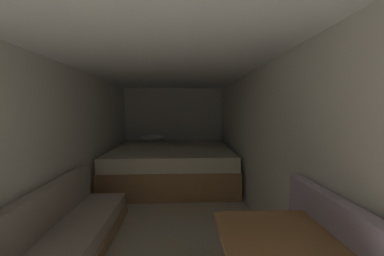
% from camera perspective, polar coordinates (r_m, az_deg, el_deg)
% --- Properties ---
extents(ground_plane, '(7.42, 7.42, 0.00)m').
position_cam_1_polar(ground_plane, '(3.01, -6.88, -23.76)').
color(ground_plane, '#B2A893').
extents(wall_back, '(2.50, 0.05, 1.98)m').
position_cam_1_polar(wall_back, '(5.39, -4.74, -0.04)').
color(wall_back, silver).
rests_on(wall_back, ground).
extents(wall_left, '(0.05, 5.42, 1.98)m').
position_cam_1_polar(wall_left, '(3.04, -30.83, -4.30)').
color(wall_left, silver).
rests_on(wall_left, ground).
extents(wall_right, '(0.05, 5.42, 1.98)m').
position_cam_1_polar(wall_right, '(2.85, 18.28, -4.40)').
color(wall_right, silver).
rests_on(wall_right, ground).
extents(ceiling_slab, '(2.50, 5.42, 0.05)m').
position_cam_1_polar(ceiling_slab, '(2.71, -7.30, 16.95)').
color(ceiling_slab, white).
rests_on(ceiling_slab, wall_left).
extents(bed, '(2.28, 2.06, 0.87)m').
position_cam_1_polar(bed, '(4.41, -5.32, -9.56)').
color(bed, '#9E7247').
rests_on(bed, ground).
extents(dinette_table, '(0.68, 0.69, 0.71)m').
position_cam_1_polar(dinette_table, '(1.49, 22.84, -28.70)').
color(dinette_table, olive).
rests_on(dinette_table, ground).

